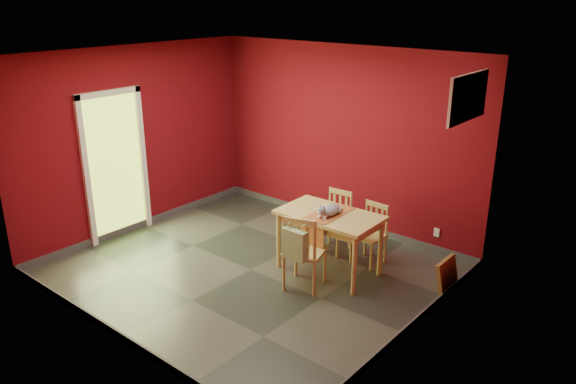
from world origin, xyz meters
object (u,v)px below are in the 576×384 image
Objects in this scene: dining_table at (329,221)px; chair_far_left at (335,220)px; cat at (330,208)px; picture_frame at (447,277)px; chair_far_right at (370,233)px; chair_near at (304,251)px; tote_bag at (295,245)px.

chair_far_left is at bearing 118.44° from dining_table.
chair_far_left is 2.15× the size of cat.
picture_frame is (1.41, 0.44, -0.48)m from dining_table.
dining_table is 1.53× the size of chair_far_left.
picture_frame is at bearing -5.59° from cat.
chair_far_right is (0.26, 0.56, -0.28)m from dining_table.
cat is at bearing -160.29° from picture_frame.
chair_far_left is 1.74m from picture_frame.
cat reaches higher than chair_near.
cat is 1.61m from picture_frame.
cat reaches higher than chair_far_left.
chair_near is (0.33, -1.12, 0.06)m from chair_far_left.
picture_frame is at bearing -6.31° from chair_far_right.
picture_frame is (1.37, 0.49, -0.67)m from cat.
chair_far_right reaches higher than dining_table.
chair_far_right is at bearing -1.64° from chair_far_left.
chair_near is at bearing 101.13° from tote_bag.
dining_table is 1.60× the size of chair_far_right.
picture_frame is (1.35, 1.20, -0.45)m from tote_bag.
cat is (0.35, -0.63, 0.46)m from chair_far_left.
chair_far_right is at bearing 64.83° from dining_table.
chair_far_left is at bearing 175.25° from picture_frame.
chair_far_right is 1.86× the size of picture_frame.
picture_frame is at bearing 35.20° from chair_near.
tote_bag is at bearing -78.87° from chair_near.
cat is at bearing 87.94° from chair_near.
dining_table is 0.68m from chair_far_right.
chair_far_right is at bearing 44.59° from cat.
dining_table is at bearing -162.82° from picture_frame.
tote_bag reaches higher than chair_far_left.
chair_far_right is at bearing 81.41° from tote_bag.
cat reaches higher than dining_table.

